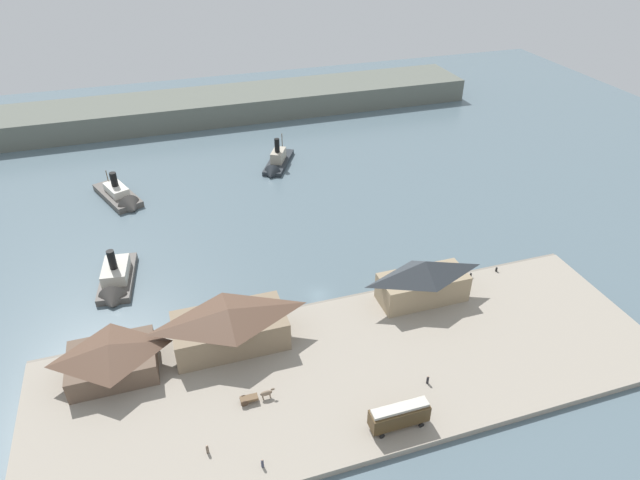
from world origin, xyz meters
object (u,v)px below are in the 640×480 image
Objects in this scene: ferry_shed_east_terminal at (423,280)px; mooring_post_center_west at (496,269)px; pedestrian_near_east_shed at (262,463)px; mooring_post_center_east at (471,275)px; street_tram at (399,415)px; ferry_departing_north at (277,163)px; horse_cart at (256,396)px; pedestrian_walking_east at (428,380)px; ferry_outer_harbor at (116,282)px; ferry_near_quay at (122,198)px; ferry_shed_west_terminal at (230,326)px; pedestrian_by_tram at (207,449)px; ferry_shed_customs_shed at (112,358)px.

ferry_shed_east_terminal is 19.81× the size of mooring_post_center_west.
pedestrian_near_east_shed is at bearing -144.75° from ferry_shed_east_terminal.
mooring_post_center_east is 6.36m from mooring_post_center_west.
ferry_departing_north reaches higher than street_tram.
horse_cart is at bearing 149.90° from street_tram.
ferry_shed_east_terminal is 22.80m from pedestrian_walking_east.
ferry_shed_east_terminal is 63.71m from ferry_outer_harbor.
ferry_shed_west_terminal is at bearing -73.74° from ferry_near_quay.
pedestrian_walking_east is at bearing -59.91° from ferry_near_quay.
mooring_post_center_west is at bearing -37.50° from ferry_near_quay.
ferry_shed_east_terminal reaches higher than pedestrian_by_tram.
pedestrian_walking_east is (-9.09, -20.54, -3.90)m from ferry_shed_east_terminal.
pedestrian_walking_east is (8.27, 6.36, -1.76)m from street_tram.
horse_cart is 80.28m from ferry_near_quay.
mooring_post_center_west is 0.05× the size of ferry_outer_harbor.
pedestrian_walking_east is at bearing -140.18° from mooring_post_center_west.
ferry_departing_north is (33.38, 92.95, -0.56)m from pedestrian_by_tram.
horse_cart reaches higher than mooring_post_center_west.
ferry_shed_west_terminal reaches higher than ferry_outer_harbor.
mooring_post_center_west is at bearing 39.82° from pedestrian_walking_east.
ferry_outer_harbor is (-49.70, 44.70, -0.50)m from pedestrian_walking_east.
ferry_shed_west_terminal reaches higher than street_tram.
horse_cart is at bearing -105.99° from ferry_departing_north.
ferry_near_quay is at bearing 106.26° from ferry_shed_west_terminal.
pedestrian_walking_east is at bearing 3.42° from pedestrian_by_tram.
ferry_shed_west_terminal is 22.59× the size of mooring_post_center_east.
ferry_shed_customs_shed is 25.74m from horse_cart.
ferry_shed_east_terminal reaches higher than pedestrian_near_east_shed.
street_tram is 29.06m from pedestrian_by_tram.
ferry_shed_customs_shed is 16.21× the size of mooring_post_center_east.
ferry_shed_customs_shed is 9.06× the size of pedestrian_near_east_shed.
pedestrian_by_tram is (-8.85, -7.36, -0.17)m from horse_cart.
mooring_post_center_west is 0.04× the size of ferry_near_quay.
street_tram is at bearing -50.64° from ferry_shed_west_terminal.
mooring_post_center_east is at bearing -39.97° from ferry_near_quay.
ferry_shed_customs_shed reaches higher than pedestrian_by_tram.
ferry_shed_east_terminal is (59.00, 1.87, 1.47)m from ferry_shed_customs_shed.
ferry_shed_west_terminal reaches higher than pedestrian_by_tram.
pedestrian_near_east_shed is 0.09× the size of ferry_outer_harbor.
mooring_post_center_west is at bearing -14.80° from ferry_outer_harbor.
ferry_near_quay is (-70.45, 59.05, -0.37)m from mooring_post_center_east.
ferry_outer_harbor is 38.25m from ferry_near_quay.
pedestrian_walking_east is at bearing -33.57° from ferry_shed_west_terminal.
ferry_shed_east_terminal is (38.69, 0.89, 0.68)m from ferry_shed_west_terminal.
ferry_near_quay is (-44.45, -7.81, -0.12)m from ferry_departing_north.
ferry_departing_north is (-12.69, 70.20, -4.47)m from ferry_shed_east_terminal.
mooring_post_center_west is at bearing -64.14° from ferry_departing_north.
horse_cart is 45.05m from ferry_outer_harbor.
horse_cart is at bearing 82.19° from pedestrian_near_east_shed.
mooring_post_center_east is 71.74m from ferry_departing_north.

